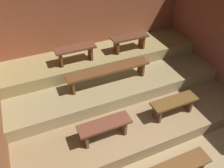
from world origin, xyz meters
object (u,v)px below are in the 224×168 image
object	(u,v)px
bench_upper_left	(75,51)
bench_upper_right	(130,40)
bench_lower_right	(174,104)
bench_lower_left	(105,127)
bench_middle_center	(108,71)

from	to	relation	value
bench_upper_left	bench_upper_right	distance (m)	1.44
bench_lower_right	bench_upper_left	distance (m)	2.54
bench_lower_left	bench_upper_left	world-z (taller)	bench_upper_left
bench_lower_right	bench_upper_right	xyz separation A→B (m)	(-0.07, 1.96, 0.59)
bench_lower_right	bench_upper_right	bearing A→B (deg)	92.05
bench_middle_center	bench_upper_left	bearing A→B (deg)	127.06
bench_lower_left	bench_lower_right	distance (m)	1.58
bench_middle_center	bench_lower_right	bearing A→B (deg)	-52.21
bench_lower_left	bench_upper_right	distance (m)	2.54
bench_middle_center	bench_upper_right	bearing A→B (deg)	38.68
bench_upper_left	bench_lower_left	bearing A→B (deg)	-92.05
bench_lower_left	bench_middle_center	world-z (taller)	bench_middle_center
bench_lower_left	bench_upper_left	xyz separation A→B (m)	(0.07, 1.96, 0.59)
bench_middle_center	bench_upper_right	size ratio (longest dim) A/B	2.04
bench_lower_right	bench_middle_center	xyz separation A→B (m)	(-0.96, 1.24, 0.32)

